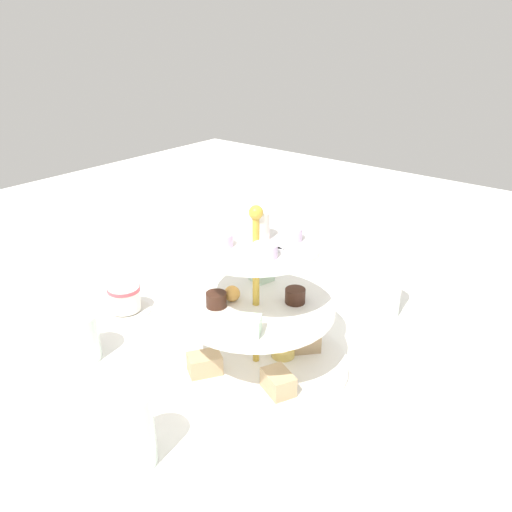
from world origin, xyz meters
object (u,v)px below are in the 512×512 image
object	(u,v)px
water_glass_tall_right	(382,284)
teacup_with_saucer	(125,300)
tiered_serving_stand	(256,319)
water_glass_short_left	(78,337)
butter_knife_right	(232,274)
butter_knife_left	(456,479)
water_glass_mid_back	(129,429)

from	to	relation	value
water_glass_tall_right	teacup_with_saucer	xyz separation A→B (m)	(-0.29, 0.36, -0.03)
tiered_serving_stand	teacup_with_saucer	distance (m)	0.30
water_glass_short_left	teacup_with_saucer	world-z (taller)	water_glass_short_left
water_glass_tall_right	butter_knife_right	bearing A→B (deg)	98.70
teacup_with_saucer	water_glass_tall_right	bearing A→B (deg)	-51.68
tiered_serving_stand	butter_knife_left	bearing A→B (deg)	-95.42
teacup_with_saucer	water_glass_mid_back	world-z (taller)	water_glass_mid_back
butter_knife_right	water_glass_mid_back	bearing A→B (deg)	81.20
water_glass_mid_back	water_glass_tall_right	bearing A→B (deg)	-6.98
teacup_with_saucer	butter_knife_left	size ratio (longest dim) A/B	0.53
water_glass_short_left	butter_knife_right	size ratio (longest dim) A/B	0.45
tiered_serving_stand	butter_knife_left	world-z (taller)	tiered_serving_stand
water_glass_tall_right	teacup_with_saucer	size ratio (longest dim) A/B	1.30
tiered_serving_stand	teacup_with_saucer	size ratio (longest dim) A/B	3.14
water_glass_tall_right	tiered_serving_stand	bearing A→B (deg)	164.83
water_glass_mid_back	teacup_with_saucer	bearing A→B (deg)	52.44
tiered_serving_stand	butter_knife_right	world-z (taller)	tiered_serving_stand
tiered_serving_stand	water_glass_tall_right	xyz separation A→B (m)	(0.27, -0.07, -0.02)
tiered_serving_stand	water_glass_mid_back	xyz separation A→B (m)	(-0.25, -0.01, -0.03)
butter_knife_left	butter_knife_right	world-z (taller)	same
tiered_serving_stand	water_glass_short_left	distance (m)	0.28
butter_knife_right	water_glass_mid_back	xyz separation A→B (m)	(-0.47, -0.25, 0.05)
water_glass_short_left	water_glass_mid_back	bearing A→B (deg)	-111.07
teacup_with_saucer	tiered_serving_stand	bearing A→B (deg)	-86.14
water_glass_tall_right	teacup_with_saucer	world-z (taller)	water_glass_tall_right
water_glass_short_left	water_glass_mid_back	xyz separation A→B (m)	(-0.09, -0.24, 0.01)
butter_knife_right	tiered_serving_stand	bearing A→B (deg)	100.91
water_glass_short_left	teacup_with_saucer	bearing A→B (deg)	24.28
tiered_serving_stand	teacup_with_saucer	world-z (taller)	tiered_serving_stand
water_glass_tall_right	water_glass_short_left	xyz separation A→B (m)	(-0.42, 0.30, -0.02)
butter_knife_right	teacup_with_saucer	bearing A→B (deg)	41.67
water_glass_short_left	butter_knife_left	bearing A→B (deg)	-77.01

